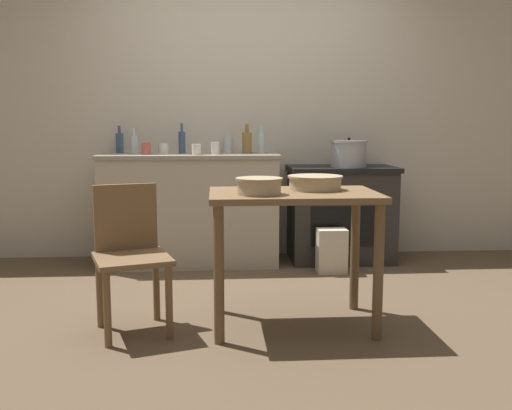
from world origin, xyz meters
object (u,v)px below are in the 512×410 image
object	(u,v)px
bottle_center_right	(120,142)
bottle_far_left	(228,144)
bottle_center	(247,142)
cup_end_right	(215,148)
bottle_left	(182,142)
cup_right	(196,150)
stove	(341,213)
bottle_center_left	(134,144)
stock_pot	(349,154)
cup_far_right	(146,149)
mixing_bowl_large	(259,185)
flour_sack	(332,251)
work_table	(293,216)
mixing_bowl_small	(315,182)
chair	(130,252)
bottle_mid_left	(261,142)
cup_mid_right	(163,149)

from	to	relation	value
bottle_center_right	bottle_far_left	bearing A→B (deg)	2.56
bottle_center	cup_end_right	xyz separation A→B (m)	(-0.27, -0.15, -0.04)
bottle_left	cup_right	distance (m)	0.30
stove	bottle_center_left	xyz separation A→B (m)	(-1.75, 0.03, 0.60)
stock_pot	bottle_center_left	world-z (taller)	bottle_center_left
bottle_far_left	bottle_center_right	size ratio (longest dim) A/B	0.77
cup_far_right	mixing_bowl_large	bearing A→B (deg)	-63.08
mixing_bowl_large	flour_sack	bearing A→B (deg)	62.19
work_table	bottle_center	world-z (taller)	bottle_center
work_table	mixing_bowl_small	size ratio (longest dim) A/B	2.95
flour_sack	bottle_center_left	xyz separation A→B (m)	(-1.59, 0.45, 0.83)
bottle_center_right	chair	bearing A→B (deg)	-79.38
work_table	mixing_bowl_large	world-z (taller)	mixing_bowl_large
cup_far_right	bottle_center	bearing A→B (deg)	9.37
bottle_center_right	cup_far_right	world-z (taller)	bottle_center_right
bottle_center_left	cup_far_right	bearing A→B (deg)	-52.71
stove	cup_right	bearing A→B (deg)	-171.05
bottle_center_left	bottle_center	size ratio (longest dim) A/B	0.84
bottle_mid_left	cup_right	size ratio (longest dim) A/B	2.85
mixing_bowl_large	cup_right	size ratio (longest dim) A/B	3.04
cup_right	cup_end_right	world-z (taller)	cup_end_right
flour_sack	bottle_center_left	bearing A→B (deg)	164.28
bottle_center_left	cup_right	xyz separation A→B (m)	(0.53, -0.22, -0.04)
bottle_mid_left	bottle_center_left	size ratio (longest dim) A/B	1.19
mixing_bowl_large	cup_right	world-z (taller)	cup_right
mixing_bowl_large	cup_far_right	world-z (taller)	cup_far_right
stove	cup_mid_right	size ratio (longest dim) A/B	10.25
bottle_center_left	bottle_center_right	bearing A→B (deg)	135.71
stove	bottle_left	bearing A→B (deg)	177.01
cup_right	bottle_center	bearing A→B (deg)	26.16
bottle_center_left	chair	bearing A→B (deg)	-83.30
stock_pot	bottle_mid_left	world-z (taller)	bottle_mid_left
flour_sack	bottle_left	bearing A→B (deg)	157.78
work_table	stock_pot	size ratio (longest dim) A/B	3.11
work_table	cup_right	size ratio (longest dim) A/B	11.15
bottle_far_left	bottle_center_right	world-z (taller)	bottle_center_right
bottle_center_left	cup_mid_right	world-z (taller)	bottle_center_left
bottle_far_left	cup_end_right	xyz separation A→B (m)	(-0.11, -0.35, -0.02)
mixing_bowl_small	bottle_center_right	bearing A→B (deg)	130.08
bottle_left	bottle_center_right	world-z (taller)	bottle_left
work_table	flour_sack	bearing A→B (deg)	68.13
flour_sack	mixing_bowl_large	world-z (taller)	mixing_bowl_large
cup_end_right	bottle_mid_left	bearing A→B (deg)	29.16
mixing_bowl_large	bottle_mid_left	size ratio (longest dim) A/B	1.07
bottle_center	bottle_center_left	bearing A→B (deg)	178.87
cup_mid_right	cup_right	world-z (taller)	cup_mid_right
mixing_bowl_large	mixing_bowl_small	distance (m)	0.40
cup_right	flour_sack	bearing A→B (deg)	-11.91
mixing_bowl_large	bottle_center_right	distance (m)	2.15
bottle_center_left	bottle_center_right	distance (m)	0.19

